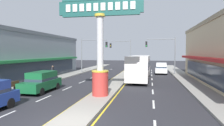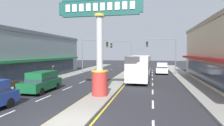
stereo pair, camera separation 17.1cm
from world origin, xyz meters
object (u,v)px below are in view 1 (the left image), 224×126
(storefront_left, at_px, (21,56))
(suv_near_left_lane, at_px, (161,68))
(traffic_light_right_side, at_px, (164,49))
(bus_near_right_lane, at_px, (140,66))
(district_sign, at_px, (100,50))
(traffic_light_median_far, at_px, (123,50))
(traffic_light_left_side, at_px, (91,49))
(pedestrian_near_kerb, at_px, (53,71))
(suv_mid_left_lane, at_px, (42,81))
(street_bench, at_px, (11,86))

(storefront_left, relative_size, suv_near_left_lane, 4.97)
(traffic_light_right_side, relative_size, suv_near_left_lane, 1.32)
(bus_near_right_lane, distance_m, suv_near_left_lane, 8.70)
(district_sign, bearing_deg, suv_near_left_lane, 72.46)
(traffic_light_median_far, height_order, suv_near_left_lane, traffic_light_median_far)
(traffic_light_left_side, distance_m, pedestrian_near_kerb, 9.11)
(traffic_light_right_side, relative_size, traffic_light_median_far, 1.00)
(suv_mid_left_lane, xyz_separation_m, pedestrian_near_kerb, (-3.35, 8.17, 0.15))
(district_sign, bearing_deg, traffic_light_median_far, 93.24)
(storefront_left, relative_size, pedestrian_near_kerb, 13.91)
(traffic_light_right_side, xyz_separation_m, pedestrian_near_kerb, (-15.57, -8.17, -3.12))
(suv_near_left_lane, relative_size, pedestrian_near_kerb, 2.80)
(district_sign, bearing_deg, suv_mid_left_lane, 170.75)
(traffic_light_right_side, xyz_separation_m, street_bench, (-14.61, -17.40, -3.60))
(traffic_light_left_side, relative_size, traffic_light_median_far, 1.00)
(traffic_light_left_side, relative_size, pedestrian_near_kerb, 3.69)
(traffic_light_left_side, relative_size, suv_mid_left_lane, 1.34)
(storefront_left, xyz_separation_m, traffic_light_right_side, (20.61, 8.07, 1.02))
(suv_near_left_lane, height_order, street_bench, suv_near_left_lane)
(storefront_left, relative_size, street_bench, 14.61)
(traffic_light_left_side, bearing_deg, pedestrian_near_kerb, -110.96)
(traffic_light_left_side, relative_size, bus_near_right_lane, 0.55)
(traffic_light_median_far, distance_m, street_bench, 23.57)
(traffic_light_left_side, height_order, traffic_light_right_side, same)
(suv_mid_left_lane, bearing_deg, bus_near_right_lane, 48.87)
(traffic_light_left_side, bearing_deg, bus_near_right_lane, -35.08)
(traffic_light_right_side, relative_size, street_bench, 3.88)
(traffic_light_right_side, height_order, street_bench, traffic_light_right_side)
(district_sign, height_order, street_bench, district_sign)
(street_bench, bearing_deg, storefront_left, 122.73)
(traffic_light_right_side, relative_size, pedestrian_near_kerb, 3.69)
(street_bench, bearing_deg, bus_near_right_lane, 44.81)
(district_sign, height_order, suv_mid_left_lane, district_sign)
(storefront_left, xyz_separation_m, pedestrian_near_kerb, (5.04, -0.11, -2.10))
(storefront_left, relative_size, bus_near_right_lane, 2.08)
(suv_mid_left_lane, distance_m, street_bench, 2.63)
(traffic_light_left_side, bearing_deg, traffic_light_median_far, 44.83)
(district_sign, height_order, traffic_light_right_side, district_sign)
(traffic_light_median_far, relative_size, bus_near_right_lane, 0.55)
(bus_near_right_lane, xyz_separation_m, suv_near_left_lane, (3.30, 8.01, -0.88))
(district_sign, distance_m, traffic_light_median_far, 22.15)
(traffic_light_right_side, height_order, traffic_light_median_far, same)
(traffic_light_right_side, bearing_deg, traffic_light_left_side, -179.16)
(traffic_light_left_side, xyz_separation_m, traffic_light_median_far, (5.00, 4.97, -0.05))
(pedestrian_near_kerb, bearing_deg, storefront_left, 178.77)
(street_bench, distance_m, pedestrian_near_kerb, 9.29)
(district_sign, xyz_separation_m, storefront_left, (-14.36, 9.25, -0.69))
(traffic_light_left_side, relative_size, suv_near_left_lane, 1.32)
(traffic_light_median_far, distance_m, bus_near_right_lane, 12.13)
(traffic_light_median_far, height_order, bus_near_right_lane, traffic_light_median_far)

